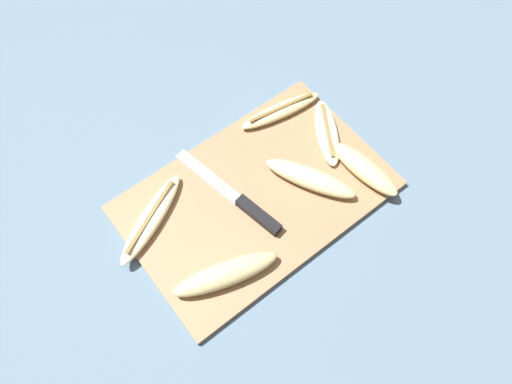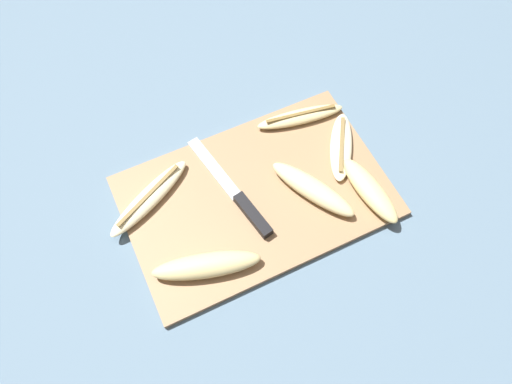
# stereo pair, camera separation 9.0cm
# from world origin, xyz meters

# --- Properties ---
(ground_plane) EXTENTS (4.00, 4.00, 0.00)m
(ground_plane) POSITION_xyz_m (0.00, 0.00, 0.00)
(ground_plane) COLOR slate
(cutting_board) EXTENTS (0.48, 0.31, 0.01)m
(cutting_board) POSITION_xyz_m (0.00, 0.00, 0.01)
(cutting_board) COLOR #997551
(cutting_board) RESTS_ON ground_plane
(knife) EXTENTS (0.07, 0.25, 0.02)m
(knife) POSITION_xyz_m (-0.03, -0.01, 0.02)
(knife) COLOR black
(knife) RESTS_ON cutting_board
(banana_mellow_near) EXTENTS (0.18, 0.06, 0.02)m
(banana_mellow_near) POSITION_xyz_m (0.15, 0.11, 0.02)
(banana_mellow_near) COLOR beige
(banana_mellow_near) RESTS_ON cutting_board
(banana_golden_short) EXTENTS (0.06, 0.16, 0.03)m
(banana_golden_short) POSITION_xyz_m (0.19, -0.09, 0.03)
(banana_golden_short) COLOR #EDD689
(banana_golden_short) RESTS_ON cutting_board
(banana_spotted_left) EXTENTS (0.19, 0.09, 0.03)m
(banana_spotted_left) POSITION_xyz_m (-0.14, -0.09, 0.03)
(banana_spotted_left) COLOR #DBC684
(banana_spotted_left) RESTS_ON cutting_board
(banana_pale_long) EXTENTS (0.19, 0.12, 0.02)m
(banana_pale_long) POSITION_xyz_m (-0.18, 0.07, 0.02)
(banana_pale_long) COLOR beige
(banana_pale_long) RESTS_ON cutting_board
(banana_ripe_center) EXTENTS (0.12, 0.17, 0.03)m
(banana_ripe_center) POSITION_xyz_m (0.09, -0.04, 0.03)
(banana_ripe_center) COLOR beige
(banana_ripe_center) RESTS_ON cutting_board
(banana_bright_far) EXTENTS (0.12, 0.15, 0.02)m
(banana_bright_far) POSITION_xyz_m (0.19, 0.02, 0.02)
(banana_bright_far) COLOR beige
(banana_bright_far) RESTS_ON cutting_board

